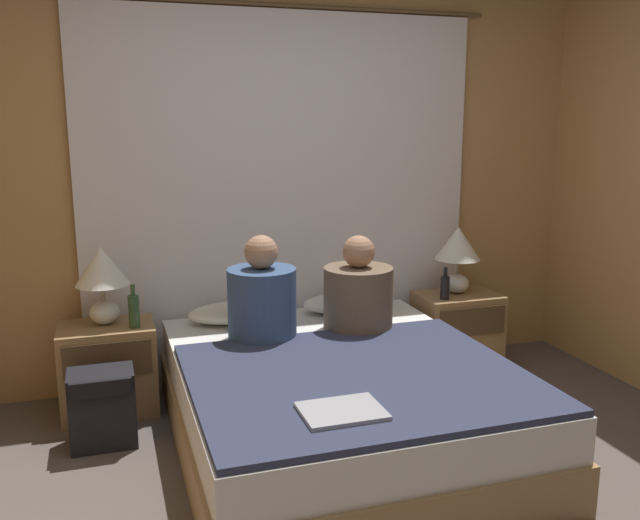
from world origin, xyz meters
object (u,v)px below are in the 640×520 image
(lamp_right, at_px, (458,250))
(backpack_on_floor, at_px, (102,403))
(pillow_right, at_px, (349,302))
(person_left_in_bed, at_px, (262,299))
(pillow_left, at_px, (238,312))
(beer_bottle_on_left_stand, at_px, (134,310))
(person_right_in_bed, at_px, (358,295))
(laptop_on_bed, at_px, (342,411))
(beer_bottle_on_right_stand, at_px, (445,287))
(bed, at_px, (338,402))
(nightstand_left, at_px, (109,369))
(nightstand_right, at_px, (457,331))
(lamp_left, at_px, (102,273))

(lamp_right, distance_m, backpack_on_floor, 2.34)
(pillow_right, relative_size, person_left_in_bed, 1.01)
(pillow_left, relative_size, beer_bottle_on_left_stand, 2.44)
(lamp_right, distance_m, person_left_in_bed, 1.43)
(person_left_in_bed, relative_size, person_right_in_bed, 1.06)
(person_left_in_bed, xyz_separation_m, backpack_on_floor, (-0.85, -0.06, -0.45))
(beer_bottle_on_left_stand, distance_m, laptop_on_bed, 1.51)
(beer_bottle_on_right_stand, bearing_deg, person_left_in_bed, -168.56)
(bed, xyz_separation_m, beer_bottle_on_left_stand, (-0.94, 0.67, 0.38))
(nightstand_left, distance_m, beer_bottle_on_left_stand, 0.39)
(nightstand_right, xyz_separation_m, pillow_left, (-1.44, 0.03, 0.25))
(nightstand_right, bearing_deg, person_left_in_bed, -166.51)
(lamp_right, relative_size, pillow_right, 0.75)
(lamp_left, bearing_deg, beer_bottle_on_right_stand, -3.19)
(bed, xyz_separation_m, laptop_on_bed, (-0.22, -0.65, 0.27))
(pillow_right, relative_size, beer_bottle_on_left_stand, 2.44)
(beer_bottle_on_left_stand, bearing_deg, beer_bottle_on_right_stand, -0.00)
(nightstand_left, xyz_separation_m, lamp_right, (2.19, 0.03, 0.54))
(lamp_left, distance_m, pillow_right, 1.47)
(nightstand_left, height_order, laptop_on_bed, nightstand_left)
(lamp_right, relative_size, beer_bottle_on_right_stand, 2.12)
(bed, distance_m, lamp_right, 1.46)
(laptop_on_bed, bearing_deg, person_left_in_bed, 93.75)
(lamp_right, height_order, person_left_in_bed, person_left_in_bed)
(pillow_right, xyz_separation_m, laptop_on_bed, (-0.56, -1.44, -0.02))
(nightstand_left, bearing_deg, beer_bottle_on_left_stand, -28.03)
(lamp_right, bearing_deg, person_left_in_bed, -165.22)
(pillow_left, relative_size, laptop_on_bed, 1.78)
(bed, distance_m, laptop_on_bed, 0.74)
(lamp_right, height_order, beer_bottle_on_left_stand, lamp_right)
(nightstand_left, distance_m, person_right_in_bed, 1.46)
(lamp_left, xyz_separation_m, backpack_on_floor, (-0.04, -0.43, -0.58))
(pillow_right, xyz_separation_m, beer_bottle_on_right_stand, (0.60, -0.11, 0.08))
(backpack_on_floor, bearing_deg, pillow_left, 28.50)
(beer_bottle_on_right_stand, relative_size, backpack_on_floor, 0.53)
(lamp_left, xyz_separation_m, pillow_left, (0.75, -0.00, -0.29))
(person_left_in_bed, xyz_separation_m, laptop_on_bed, (0.07, -1.07, -0.19))
(nightstand_left, xyz_separation_m, laptop_on_bed, (0.88, -1.40, 0.23))
(nightstand_left, xyz_separation_m, pillow_left, (0.75, 0.03, 0.25))
(bed, relative_size, lamp_left, 4.43)
(person_left_in_bed, bearing_deg, person_right_in_bed, -0.00)
(nightstand_right, bearing_deg, pillow_left, 178.76)
(bed, bearing_deg, person_right_in_bed, 57.53)
(bed, height_order, pillow_left, pillow_left)
(nightstand_right, height_order, person_left_in_bed, person_left_in_bed)
(lamp_right, bearing_deg, person_right_in_bed, -156.25)
(bed, relative_size, person_right_in_bed, 3.56)
(lamp_left, xyz_separation_m, beer_bottle_on_right_stand, (2.04, -0.11, -0.21))
(pillow_right, distance_m, laptop_on_bed, 1.54)
(nightstand_right, xyz_separation_m, person_right_in_bed, (-0.83, -0.33, 0.40))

